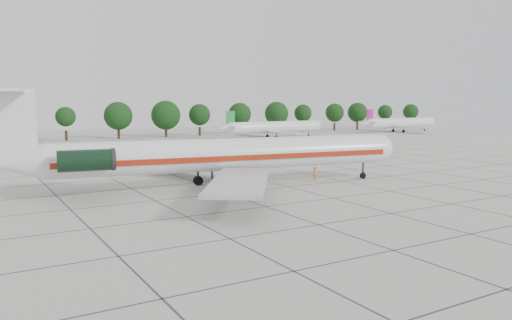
# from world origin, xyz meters

# --- Properties ---
(ground) EXTENTS (260.00, 260.00, 0.00)m
(ground) POSITION_xyz_m (0.00, 0.00, 0.00)
(ground) COLOR beige
(ground) RESTS_ON ground
(apron_joints) EXTENTS (170.00, 170.00, 0.02)m
(apron_joints) POSITION_xyz_m (0.00, 15.00, 0.01)
(apron_joints) COLOR #383838
(apron_joints) RESTS_ON ground
(main_airliner) EXTENTS (46.68, 36.48, 11.00)m
(main_airliner) POSITION_xyz_m (-0.30, 3.34, 3.89)
(main_airliner) COLOR silver
(main_airliner) RESTS_ON ground
(ground_crew) EXTENTS (0.75, 0.75, 1.75)m
(ground_crew) POSITION_xyz_m (13.12, 1.80, 0.87)
(ground_crew) COLOR orange
(ground_crew) RESTS_ON ground
(bg_airliner_d) EXTENTS (28.24, 27.20, 7.40)m
(bg_airliner_d) POSITION_xyz_m (48.18, 65.64, 2.91)
(bg_airliner_d) COLOR silver
(bg_airliner_d) RESTS_ON ground
(bg_airliner_e) EXTENTS (28.24, 27.20, 7.40)m
(bg_airliner_e) POSITION_xyz_m (97.42, 67.39, 2.91)
(bg_airliner_e) COLOR silver
(bg_airliner_e) RESTS_ON ground
(tree_line) EXTENTS (249.86, 8.44, 10.22)m
(tree_line) POSITION_xyz_m (-11.68, 85.00, 5.98)
(tree_line) COLOR #332114
(tree_line) RESTS_ON ground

